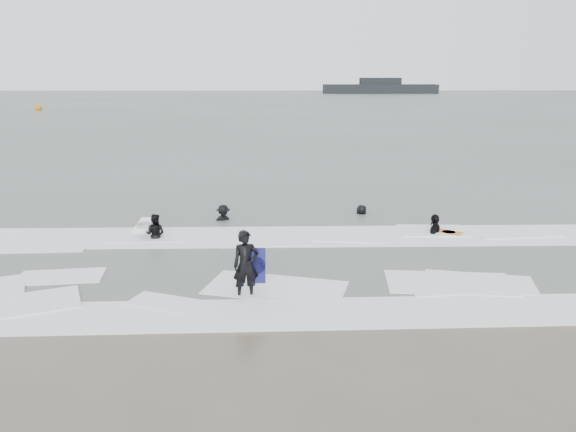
{
  "coord_description": "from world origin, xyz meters",
  "views": [
    {
      "loc": [
        -0.47,
        -13.5,
        5.9
      ],
      "look_at": [
        0.0,
        5.0,
        1.1
      ],
      "focal_mm": 35.0,
      "sensor_mm": 36.0,
      "label": 1
    }
  ],
  "objects_px": {
    "surfer_centre": "(246,298)",
    "buoy": "(38,108)",
    "surfer_right_near": "(434,235)",
    "surfer_breaker": "(223,222)",
    "surfer_wading": "(156,240)",
    "vessel_horizon": "(380,88)",
    "surfer_right_far": "(362,215)"
  },
  "relations": [
    {
      "from": "vessel_horizon",
      "to": "surfer_breaker",
      "type": "bearing_deg",
      "value": -103.17
    },
    {
      "from": "surfer_right_near",
      "to": "surfer_right_far",
      "type": "distance_m",
      "value": 3.76
    },
    {
      "from": "surfer_wading",
      "to": "surfer_right_near",
      "type": "height_order",
      "value": "surfer_right_near"
    },
    {
      "from": "buoy",
      "to": "surfer_right_near",
      "type": "bearing_deg",
      "value": -58.37
    },
    {
      "from": "surfer_centre",
      "to": "buoy",
      "type": "distance_m",
      "value": 81.58
    },
    {
      "from": "surfer_centre",
      "to": "vessel_horizon",
      "type": "xyz_separation_m",
      "value": [
        28.89,
        136.88,
        1.51
      ]
    },
    {
      "from": "surfer_right_far",
      "to": "surfer_centre",
      "type": "bearing_deg",
      "value": 22.07
    },
    {
      "from": "surfer_centre",
      "to": "surfer_wading",
      "type": "xyz_separation_m",
      "value": [
        -3.52,
        5.42,
        0.0
      ]
    },
    {
      "from": "surfer_centre",
      "to": "surfer_right_far",
      "type": "xyz_separation_m",
      "value": [
        4.45,
        8.82,
        0.0
      ]
    },
    {
      "from": "surfer_centre",
      "to": "surfer_right_near",
      "type": "bearing_deg",
      "value": 27.36
    },
    {
      "from": "surfer_right_far",
      "to": "vessel_horizon",
      "type": "distance_m",
      "value": 130.38
    },
    {
      "from": "surfer_centre",
      "to": "surfer_right_near",
      "type": "xyz_separation_m",
      "value": [
        6.71,
        5.82,
        0.0
      ]
    },
    {
      "from": "buoy",
      "to": "surfer_breaker",
      "type": "bearing_deg",
      "value": -62.82
    },
    {
      "from": "buoy",
      "to": "surfer_right_far",
      "type": "bearing_deg",
      "value": -58.63
    },
    {
      "from": "surfer_breaker",
      "to": "surfer_right_near",
      "type": "relative_size",
      "value": 0.8
    },
    {
      "from": "surfer_right_near",
      "to": "vessel_horizon",
      "type": "xyz_separation_m",
      "value": [
        22.18,
        131.06,
        1.51
      ]
    },
    {
      "from": "surfer_centre",
      "to": "surfer_right_far",
      "type": "height_order",
      "value": "surfer_centre"
    },
    {
      "from": "surfer_right_near",
      "to": "buoy",
      "type": "relative_size",
      "value": 1.17
    },
    {
      "from": "surfer_centre",
      "to": "surfer_right_near",
      "type": "distance_m",
      "value": 8.88
    },
    {
      "from": "surfer_breaker",
      "to": "vessel_horizon",
      "type": "xyz_separation_m",
      "value": [
        30.18,
        129.02,
        1.51
      ]
    },
    {
      "from": "surfer_right_near",
      "to": "vessel_horizon",
      "type": "height_order",
      "value": "vessel_horizon"
    },
    {
      "from": "surfer_breaker",
      "to": "surfer_right_near",
      "type": "xyz_separation_m",
      "value": [
        8.0,
        -2.04,
        0.0
      ]
    },
    {
      "from": "surfer_right_near",
      "to": "buoy",
      "type": "height_order",
      "value": "buoy"
    },
    {
      "from": "vessel_horizon",
      "to": "buoy",
      "type": "bearing_deg",
      "value": -135.33
    },
    {
      "from": "surfer_centre",
      "to": "surfer_right_near",
      "type": "height_order",
      "value": "surfer_right_near"
    },
    {
      "from": "surfer_breaker",
      "to": "surfer_right_far",
      "type": "xyz_separation_m",
      "value": [
        5.74,
        0.96,
        0.0
      ]
    },
    {
      "from": "buoy",
      "to": "vessel_horizon",
      "type": "height_order",
      "value": "vessel_horizon"
    },
    {
      "from": "surfer_wading",
      "to": "vessel_horizon",
      "type": "height_order",
      "value": "vessel_horizon"
    },
    {
      "from": "surfer_wading",
      "to": "surfer_right_near",
      "type": "xyz_separation_m",
      "value": [
        10.23,
        0.4,
        0.0
      ]
    },
    {
      "from": "surfer_centre",
      "to": "surfer_breaker",
      "type": "relative_size",
      "value": 1.22
    },
    {
      "from": "surfer_centre",
      "to": "buoy",
      "type": "height_order",
      "value": "buoy"
    },
    {
      "from": "surfer_breaker",
      "to": "buoy",
      "type": "bearing_deg",
      "value": 93.26
    }
  ]
}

